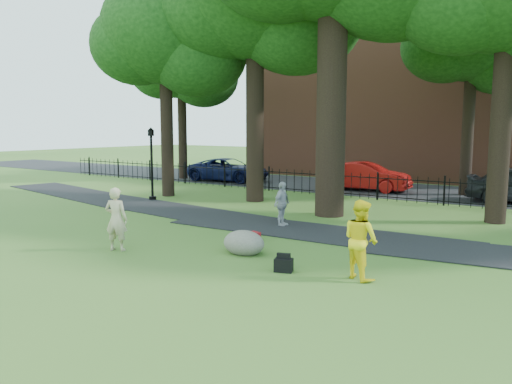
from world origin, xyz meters
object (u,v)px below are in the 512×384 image
Objects in this scene: woman at (116,219)px; boulder at (244,241)px; lamppost at (152,165)px; red_sedan at (366,176)px; man at (361,239)px.

boulder is (3.07, 1.70, -0.53)m from woman.
red_sedan is (6.81, 8.84, -0.88)m from lamppost.
woman reaches higher than boulder.
woman is 3.55m from boulder.
boulder is (-3.44, 0.32, -0.55)m from man.
boulder is 0.25× the size of red_sedan.
man reaches higher than woman.
man is at bearing -5.39° from boulder.
boulder is 10.87m from lamppost.
woman is 0.98× the size of man.
red_sedan reaches higher than boulder.
red_sedan is at bearing 33.15° from lamppost.
boulder is at bearing -173.97° from red_sedan.
red_sedan is (-5.88, 14.74, -0.13)m from man.
lamppost is 0.73× the size of red_sedan.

